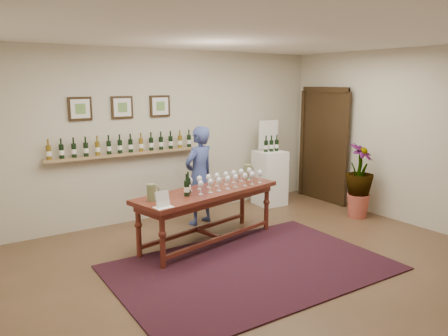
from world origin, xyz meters
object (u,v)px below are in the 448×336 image
display_pedestal (270,178)px  person (199,176)px  potted_plant (359,181)px  tasting_table (208,198)px

display_pedestal → person: 1.72m
display_pedestal → potted_plant: potted_plant is taller
person → display_pedestal: bearing=172.9°
display_pedestal → tasting_table: bearing=-151.6°
display_pedestal → potted_plant: size_ratio=0.93×
potted_plant → person: size_ratio=0.69×
tasting_table → display_pedestal: (2.04, 1.10, -0.16)m
display_pedestal → potted_plant: (0.73, -1.47, 0.13)m
tasting_table → display_pedestal: bearing=16.4°
tasting_table → potted_plant: size_ratio=2.12×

